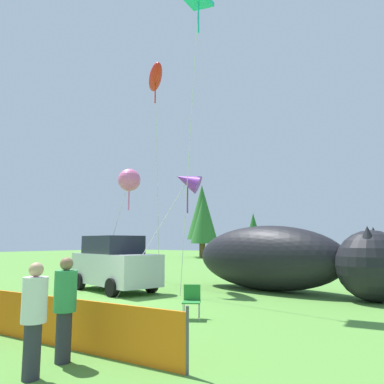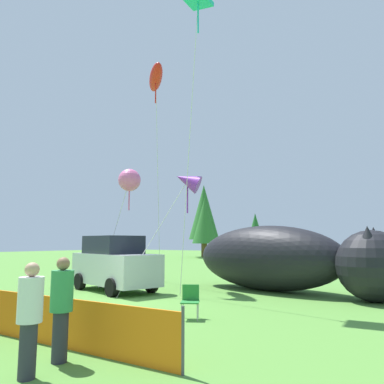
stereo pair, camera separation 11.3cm
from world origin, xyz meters
name	(u,v)px [view 1 (the left image)]	position (x,y,z in m)	size (l,w,h in m)	color
ground_plane	(85,308)	(0.00, 0.00, 0.00)	(120.00, 120.00, 0.00)	#548C38
parked_car	(114,264)	(-2.18, 3.29, 1.09)	(4.65, 2.80, 2.22)	#B7BCC1
folding_chair	(192,299)	(3.48, 0.57, 0.51)	(0.64, 0.64, 0.86)	#267F33
inflatable_cat	(284,261)	(3.68, 6.83, 1.22)	(8.93, 3.91, 2.64)	black
safety_fence	(25,316)	(1.77, -3.06, 0.46)	(8.02, 0.40, 1.01)	orange
spectator_in_green_shirt	(65,304)	(3.71, -3.58, 0.94)	(0.38, 0.38, 1.73)	#2D2D38
spectator_in_white_shirt	(34,315)	(3.97, -4.33, 0.92)	(0.37, 0.37, 1.68)	#2D2D38
kite_pink_octopus	(129,180)	(-1.96, 3.82, 4.59)	(1.80, 0.96, 5.09)	silver
kite_red_lizard	(155,78)	(-2.13, 5.67, 9.93)	(2.10, 2.67, 10.51)	silver
kite_teal_diamond	(198,8)	(1.97, 3.24, 10.78)	(1.66, 0.98, 11.19)	silver
kite_purple_delta	(187,181)	(0.69, 4.38, 4.39)	(2.19, 2.91, 4.95)	silver
horizon_tree_east	(202,212)	(-17.03, 33.16, 5.73)	(3.91, 3.91, 9.33)	brown
horizon_tree_west	(253,230)	(-10.54, 34.79, 3.34)	(2.28, 2.28, 5.43)	brown
horizon_tree_mid	(203,221)	(-15.18, 30.47, 4.45)	(3.04, 3.04, 7.25)	brown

